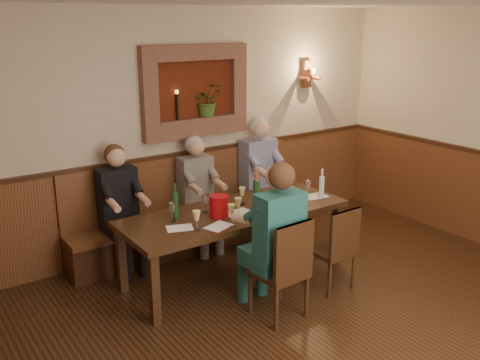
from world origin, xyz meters
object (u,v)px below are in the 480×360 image
object	(u,v)px
person_bench_mid	(200,204)
person_chair_front	(272,251)
chair_near_left	(280,288)
chair_near_right	(332,264)
person_bench_right	(262,186)
dining_table	(235,217)
bench	(191,221)
wine_bottle_green_a	(256,194)
water_bottle	(322,187)
person_bench_left	(122,220)
spittoon_bucket	(219,206)
wine_bottle_green_b	(175,204)

from	to	relation	value
person_bench_mid	person_chair_front	world-z (taller)	person_chair_front
chair_near_left	chair_near_right	size ratio (longest dim) A/B	1.10
chair_near_left	chair_near_right	xyz separation A→B (m)	(0.78, 0.13, -0.03)
person_bench_mid	person_bench_right	world-z (taller)	person_bench_right
person_bench_right	person_chair_front	world-z (taller)	person_bench_right
dining_table	bench	bearing A→B (deg)	90.00
person_bench_mid	person_bench_right	xyz separation A→B (m)	(0.92, -0.00, 0.06)
chair_near_right	person_bench_mid	bearing A→B (deg)	110.31
person_chair_front	wine_bottle_green_a	size ratio (longest dim) A/B	3.70
water_bottle	person_bench_left	bearing A→B (deg)	151.18
wine_bottle_green_a	spittoon_bucket	bearing A→B (deg)	175.77
chair_near_left	wine_bottle_green_a	world-z (taller)	wine_bottle_green_a
person_bench_mid	spittoon_bucket	bearing A→B (deg)	-108.34
bench	wine_bottle_green_a	size ratio (longest dim) A/B	7.52
dining_table	wine_bottle_green_a	distance (m)	0.33
bench	person_bench_mid	xyz separation A→B (m)	(0.07, -0.10, 0.24)
dining_table	person_bench_left	bearing A→B (deg)	136.94
bench	wine_bottle_green_b	bearing A→B (deg)	-127.66
spittoon_bucket	wine_bottle_green_b	size ratio (longest dim) A/B	0.62
dining_table	bench	distance (m)	1.01
spittoon_bucket	wine_bottle_green_b	xyz separation A→B (m)	(-0.37, 0.22, 0.03)
chair_near_right	water_bottle	world-z (taller)	water_bottle
bench	wine_bottle_green_a	world-z (taller)	wine_bottle_green_a
chair_near_right	person_chair_front	world-z (taller)	person_chair_front
wine_bottle_green_a	wine_bottle_green_b	distance (m)	0.85
chair_near_right	wine_bottle_green_a	distance (m)	1.05
dining_table	person_bench_mid	world-z (taller)	person_bench_mid
chair_near_left	wine_bottle_green_a	bearing A→B (deg)	65.87
person_bench_left	wine_bottle_green_a	world-z (taller)	person_bench_left
person_bench_right	bench	bearing A→B (deg)	173.79
chair_near_left	dining_table	bearing A→B (deg)	80.58
person_bench_right	spittoon_bucket	world-z (taller)	person_bench_right
person_chair_front	chair_near_right	bearing A→B (deg)	0.94
chair_near_left	person_bench_mid	bearing A→B (deg)	81.73
chair_near_right	spittoon_bucket	size ratio (longest dim) A/B	4.03
person_bench_left	bench	bearing A→B (deg)	6.66
person_bench_mid	water_bottle	distance (m)	1.45
dining_table	spittoon_bucket	world-z (taller)	spittoon_bucket
person_bench_left	wine_bottle_green_b	xyz separation A→B (m)	(0.30, -0.67, 0.32)
bench	person_bench_mid	size ratio (longest dim) A/B	2.19
bench	chair_near_right	bearing A→B (deg)	-68.46
spittoon_bucket	dining_table	bearing A→B (deg)	13.25
person_bench_left	spittoon_bucket	world-z (taller)	person_bench_left
person_bench_right	person_chair_front	xyz separation A→B (m)	(-1.10, -1.61, -0.01)
chair_near_left	person_bench_mid	xyz separation A→B (m)	(0.18, 1.74, 0.28)
chair_near_right	water_bottle	bearing A→B (deg)	58.00
wine_bottle_green_b	chair_near_right	bearing A→B (deg)	-36.02
person_bench_left	spittoon_bucket	distance (m)	1.15
chair_near_left	person_bench_left	world-z (taller)	person_bench_left
dining_table	person_bench_mid	xyz separation A→B (m)	(0.07, 0.84, -0.11)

